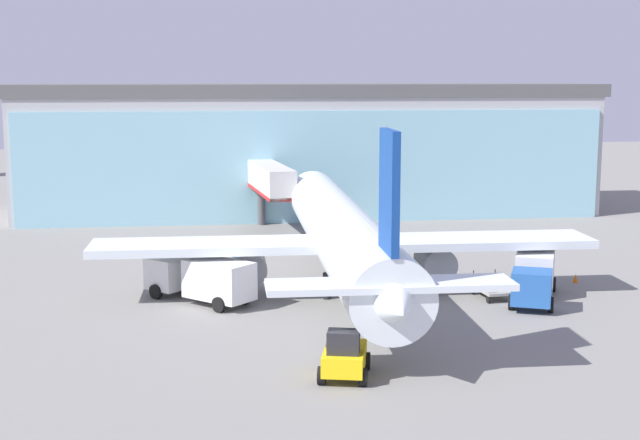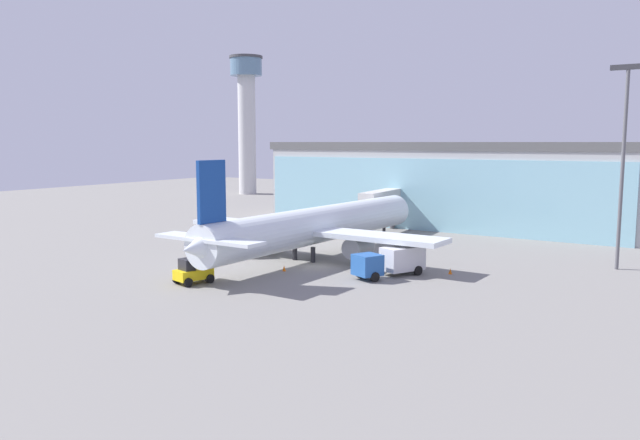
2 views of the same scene
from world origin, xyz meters
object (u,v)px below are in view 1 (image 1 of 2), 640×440
at_px(airplane, 342,235).
at_px(catering_truck, 202,278).
at_px(fuel_truck, 534,275).
at_px(pushback_tug, 344,356).
at_px(jet_bridge, 270,181).
at_px(safety_cone_nose, 386,316).
at_px(baggage_cart, 492,290).
at_px(safety_cone_wingtip, 575,278).

bearing_deg(airplane, catering_truck, 104.51).
height_order(catering_truck, fuel_truck, same).
relative_size(catering_truck, pushback_tug, 1.90).
bearing_deg(catering_truck, jet_bridge, -59.54).
xyz_separation_m(airplane, safety_cone_nose, (1.08, -7.56, -3.25)).
relative_size(baggage_cart, safety_cone_wingtip, 5.33).
xyz_separation_m(fuel_truck, pushback_tug, (-13.80, -12.06, -0.49)).
xyz_separation_m(catering_truck, fuel_truck, (19.67, -2.37, 0.00)).
xyz_separation_m(fuel_truck, safety_cone_nose, (-9.88, -3.39, -1.19)).
xyz_separation_m(fuel_truck, baggage_cart, (-2.37, 0.69, -0.97)).
distance_m(catering_truck, baggage_cart, 17.41).
distance_m(fuel_truck, safety_cone_wingtip, 5.93).
bearing_deg(fuel_truck, baggage_cart, -81.27).
distance_m(airplane, catering_truck, 9.13).
distance_m(jet_bridge, baggage_cart, 27.32).
relative_size(airplane, baggage_cart, 13.44).
height_order(airplane, safety_cone_wingtip, airplane).
relative_size(jet_bridge, pushback_tug, 3.32).
xyz_separation_m(jet_bridge, safety_cone_nose, (3.43, -28.80, -4.21)).
bearing_deg(baggage_cart, safety_cone_wingtip, -70.77).
height_order(baggage_cart, safety_cone_wingtip, baggage_cart).
bearing_deg(airplane, baggage_cart, -109.20).
bearing_deg(airplane, jet_bridge, 9.17).
height_order(catering_truck, safety_cone_nose, catering_truck).
bearing_deg(jet_bridge, safety_cone_wingtip, -145.39).
bearing_deg(jet_bridge, baggage_cart, -160.84).
distance_m(jet_bridge, safety_cone_nose, 29.30).
relative_size(baggage_cart, pushback_tug, 0.82).
bearing_deg(jet_bridge, pushback_tug, 174.52).
bearing_deg(pushback_tug, airplane, 5.45).
distance_m(catering_truck, fuel_truck, 19.81).
height_order(catering_truck, safety_cone_wingtip, catering_truck).
relative_size(catering_truck, fuel_truck, 0.90).
bearing_deg(jet_bridge, airplane, -178.41).
bearing_deg(catering_truck, baggage_cart, -139.65).
bearing_deg(baggage_cart, jet_bridge, 18.76).
bearing_deg(pushback_tug, safety_cone_wingtip, -33.66).
relative_size(airplane, safety_cone_wingtip, 71.65).
bearing_deg(baggage_cart, safety_cone_nose, 113.38).
bearing_deg(safety_cone_wingtip, jet_bridge, 129.34).
bearing_deg(safety_cone_wingtip, catering_truck, -176.69).
distance_m(jet_bridge, pushback_tug, 37.63).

